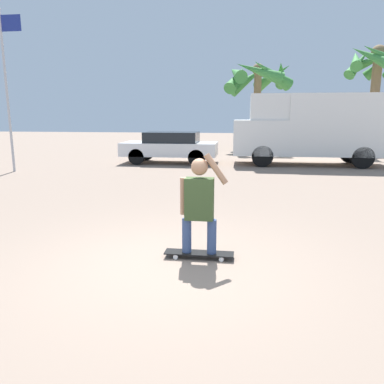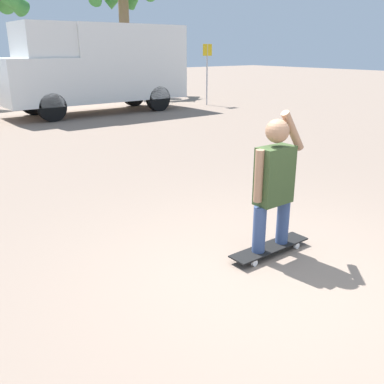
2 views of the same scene
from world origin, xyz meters
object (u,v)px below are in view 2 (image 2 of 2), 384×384
person_skateboarder (274,178)px  street_sign (207,66)px  camper_van (99,65)px  skateboard (270,248)px

person_skateboarder → street_sign: (7.88, 10.72, 0.62)m
person_skateboarder → camper_van: (3.52, 11.36, 0.74)m
person_skateboarder → skateboard: bearing=-0.0°
skateboard → camper_van: size_ratio=0.16×
camper_van → street_sign: size_ratio=2.72×
camper_van → person_skateboarder: bearing=-107.2°
street_sign → person_skateboarder: bearing=-126.3°
street_sign → camper_van: bearing=171.7°
skateboard → person_skateboarder: 0.82m
skateboard → street_sign: 13.38m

